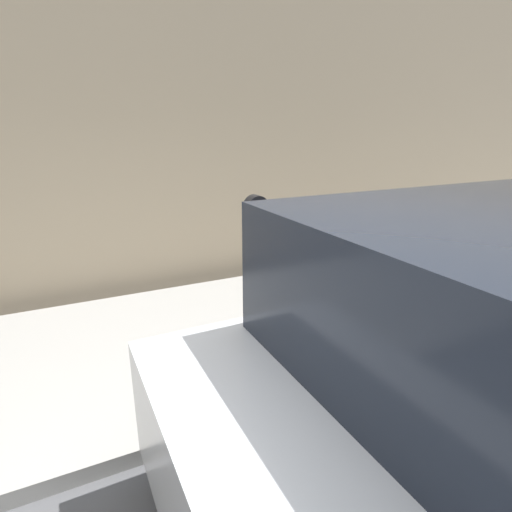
% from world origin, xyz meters
% --- Properties ---
extents(sidewalk, '(24.00, 2.80, 0.13)m').
position_xyz_m(sidewalk, '(0.00, 2.20, 0.06)').
color(sidewalk, '#9E9B96').
rests_on(sidewalk, ground_plane).
extents(building_facade, '(24.00, 0.30, 6.59)m').
position_xyz_m(building_facade, '(0.00, 4.05, 3.30)').
color(building_facade, tan).
rests_on(building_facade, ground_plane).
extents(parking_meter, '(0.18, 0.14, 1.58)m').
position_xyz_m(parking_meter, '(0.51, 1.33, 1.19)').
color(parking_meter, '#2D2D30').
rests_on(parking_meter, sidewalk).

